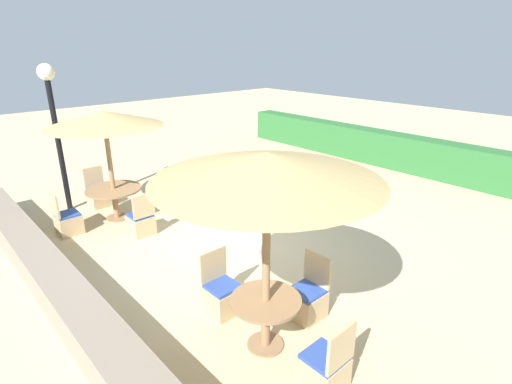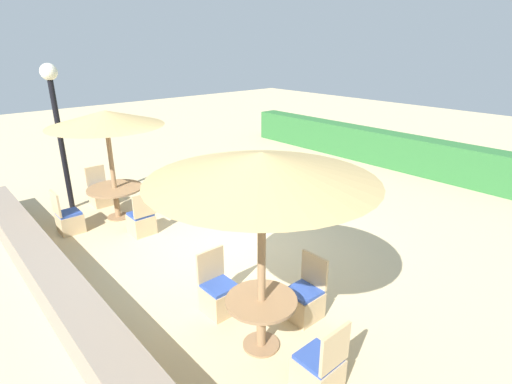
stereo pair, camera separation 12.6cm
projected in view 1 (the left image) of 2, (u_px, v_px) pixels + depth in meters
ground_plane at (234, 241)px, 7.97m from camera, size 40.00×40.00×0.00m
hedge_row at (410, 154)px, 12.17m from camera, size 13.00×0.70×1.06m
stone_border at (63, 295)px, 5.85m from camera, size 10.00×0.56×0.53m
lamp_post at (53, 110)px, 8.69m from camera, size 0.36×0.36×3.32m
parasol_front_right at (267, 167)px, 4.38m from camera, size 2.63×2.63×2.62m
round_table_front_right at (266, 312)px, 5.05m from camera, size 0.91×0.91×0.72m
patio_chair_front_right_east at (325, 369)px, 4.52m from camera, size 0.46×0.46×0.93m
patio_chair_front_right_west at (222, 295)px, 5.83m from camera, size 0.46×0.46×0.93m
patio_chair_front_right_north at (307, 300)px, 5.73m from camera, size 0.46×0.46×0.93m
parasol_front_left at (104, 119)px, 8.22m from camera, size 2.39×2.39×2.41m
round_table_front_left at (114, 194)px, 8.81m from camera, size 1.19×1.19×0.72m
patio_chair_front_left_west at (99, 195)px, 9.63m from camera, size 0.46×0.46×0.93m
patio_chair_front_left_south at (68, 222)px, 8.22m from camera, size 0.46×0.46×0.93m
patio_chair_front_left_east at (141, 222)px, 8.18m from camera, size 0.46×0.46×0.93m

